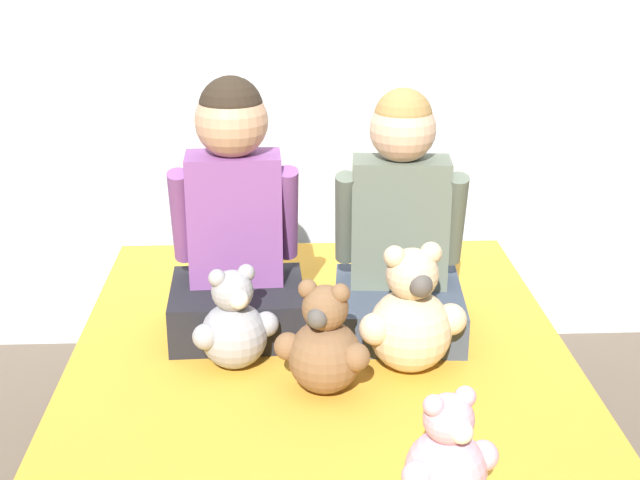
{
  "coord_description": "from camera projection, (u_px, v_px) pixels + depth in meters",
  "views": [
    {
      "loc": [
        -0.09,
        -1.9,
        1.51
      ],
      "look_at": [
        0.0,
        0.25,
        0.71
      ],
      "focal_mm": 50.0,
      "sensor_mm": 36.0,
      "label": 1
    }
  ],
  "objects": [
    {
      "name": "child_on_left",
      "position": [
        235.0,
        224.0,
        2.35
      ],
      "size": [
        0.37,
        0.32,
        0.69
      ],
      "rotation": [
        0.0,
        0.0,
        0.04
      ],
      "color": "black",
      "rests_on": "bed"
    },
    {
      "name": "child_on_right",
      "position": [
        400.0,
        234.0,
        2.39
      ],
      "size": [
        0.37,
        0.4,
        0.65
      ],
      "rotation": [
        0.0,
        0.0,
        -0.08
      ],
      "color": "#384251",
      "rests_on": "bed"
    },
    {
      "name": "teddy_bear_held_by_left_child",
      "position": [
        234.0,
        325.0,
        2.21
      ],
      "size": [
        0.21,
        0.17,
        0.27
      ],
      "rotation": [
        0.0,
        0.0,
        0.41
      ],
      "color": "#939399",
      "rests_on": "bed"
    },
    {
      "name": "teddy_bear_held_by_right_child",
      "position": [
        411.0,
        318.0,
        2.19
      ],
      "size": [
        0.27,
        0.21,
        0.33
      ],
      "rotation": [
        0.0,
        0.0,
        0.23
      ],
      "color": "#D1B78E",
      "rests_on": "bed"
    },
    {
      "name": "bed",
      "position": [
        324.0,
        460.0,
        2.23
      ],
      "size": [
        1.31,
        1.96,
        0.43
      ],
      "color": "#473828",
      "rests_on": "ground_plane"
    },
    {
      "name": "teddy_bear_at_foot_of_bed",
      "position": [
        447.0,
        459.0,
        1.68
      ],
      "size": [
        0.2,
        0.16,
        0.25
      ],
      "rotation": [
        0.0,
        0.0,
        0.42
      ],
      "color": "#DBA3B2",
      "rests_on": "bed"
    },
    {
      "name": "teddy_bear_between_children",
      "position": [
        324.0,
        346.0,
        2.09
      ],
      "size": [
        0.22,
        0.18,
        0.28
      ],
      "rotation": [
        0.0,
        0.0,
        -0.37
      ],
      "color": "brown",
      "rests_on": "bed"
    }
  ]
}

